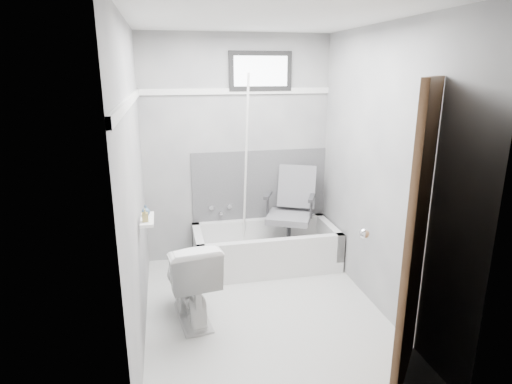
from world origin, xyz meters
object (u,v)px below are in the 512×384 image
object	(u,v)px
office_chair	(289,211)
soap_bottle_b	(146,210)
bathtub	(265,247)
soap_bottle_a	(145,215)
door	(486,259)
toilet	(190,279)

from	to	relation	value
office_chair	soap_bottle_b	world-z (taller)	office_chair
bathtub	soap_bottle_b	distance (m)	1.59
soap_bottle_a	office_chair	bearing A→B (deg)	33.59
office_chair	door	bearing A→B (deg)	-52.88
toilet	office_chair	bearing A→B (deg)	-149.26
office_chair	toilet	xyz separation A→B (m)	(-1.12, -0.90, -0.22)
toilet	soap_bottle_a	world-z (taller)	soap_bottle_a
door	soap_bottle_a	xyz separation A→B (m)	(-1.92, 1.30, -0.03)
bathtub	soap_bottle_a	size ratio (longest dim) A/B	14.65
soap_bottle_a	bathtub	bearing A→B (deg)	37.75
bathtub	office_chair	size ratio (longest dim) A/B	1.63
bathtub	toilet	size ratio (longest dim) A/B	2.04
door	soap_bottle_a	world-z (taller)	door
office_chair	soap_bottle_a	world-z (taller)	office_chair
soap_bottle_a	toilet	bearing A→B (deg)	10.05
office_chair	soap_bottle_b	distance (m)	1.70
office_chair	toilet	bearing A→B (deg)	-116.11
soap_bottle_a	door	bearing A→B (deg)	-34.18
bathtub	toilet	distance (m)	1.21
toilet	door	world-z (taller)	door
bathtub	office_chair	distance (m)	0.46
toilet	soap_bottle_a	size ratio (longest dim) A/B	7.17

